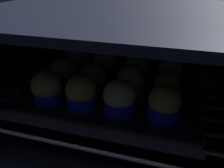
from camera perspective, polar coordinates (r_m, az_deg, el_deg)
name	(u,v)px	position (r cm, az deg, el deg)	size (l,w,h in cm)	color
oven_cavity	(115,79)	(60.60, 0.87, 1.19)	(59.00, 47.00, 37.00)	black
oven_rack	(111,98)	(58.60, -0.29, -3.54)	(54.80, 42.00, 0.80)	#444756
baking_tray	(112,93)	(58.94, 0.00, -2.15)	(43.26, 34.42, 2.20)	black
muffin_row0_col0	(47,88)	(54.66, -15.85, -0.97)	(7.07, 7.07, 8.07)	#1928B7
muffin_row0_col1	(81,93)	(50.96, -7.66, -2.16)	(6.96, 6.96, 8.09)	#1928B7
muffin_row0_col2	(119,98)	(48.65, 1.83, -3.58)	(6.90, 6.90, 7.64)	#1928B7
muffin_row0_col3	(164,104)	(47.65, 12.90, -4.89)	(6.64, 6.64, 7.92)	#1928B7
muffin_row1_col0	(64,72)	(62.17, -11.82, 2.84)	(6.72, 6.72, 7.60)	#1928B7
muffin_row1_col1	(94,78)	(58.32, -4.48, 1.56)	(6.60, 6.60, 7.63)	#1928B7
muffin_row1_col2	(130,82)	(56.39, 4.59, 0.55)	(6.91, 6.91, 7.24)	silver
muffin_row1_col3	(167,87)	(55.25, 13.62, -0.70)	(6.60, 6.60, 7.20)	#7A238C
muffin_row2_col0	(78,61)	(69.54, -8.59, 5.76)	(6.60, 6.60, 7.49)	silver
muffin_row2_col1	(106,63)	(65.95, -1.52, 5.22)	(7.17, 7.17, 8.07)	#1928B7
muffin_row2_col2	(137,68)	(63.78, 6.35, 3.95)	(7.11, 7.11, 7.56)	#7A238C
muffin_row2_col3	(170,71)	(63.60, 14.28, 3.18)	(6.60, 6.60, 7.47)	red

